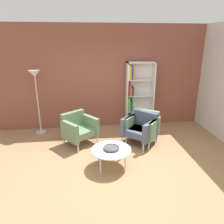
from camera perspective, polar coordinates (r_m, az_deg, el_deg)
The scene contains 9 objects.
ground_plane at distance 4.44m, azimuth 2.32°, elevation -15.21°, with size 8.32×8.32×0.00m, color #9E7751.
brick_back_panel at distance 6.21m, azimuth -1.28°, elevation 9.21°, with size 6.40×0.12×2.90m, color brown.
bookshelf_tall at distance 6.25m, azimuth 6.55°, elevation 4.16°, with size 0.80×0.30×1.90m.
coffee_table_low at distance 4.35m, azimuth -0.19°, elevation -10.24°, with size 0.80×0.80×0.40m.
decorative_bowl at distance 4.32m, azimuth -0.19°, elevation -9.49°, with size 0.32×0.32×0.05m.
armchair_corner_red at distance 5.34m, azimuth -8.88°, elevation -4.23°, with size 0.95×0.94×0.78m.
armchair_near_window at distance 5.34m, azimuth 7.68°, elevation -4.17°, with size 0.95×0.95×0.78m.
armchair_spare_guest at distance 5.44m, azimuth 8.32°, elevation -3.77°, with size 0.95×0.94×0.78m.
floor_lamp_torchiere at distance 5.96m, azimuth -19.73°, elevation 7.70°, with size 0.32×0.32×1.74m.
Camera 1 is at (-0.64, -3.63, 2.48)m, focal length 34.33 mm.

